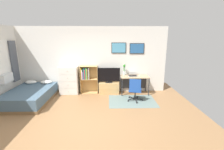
{
  "coord_description": "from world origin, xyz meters",
  "views": [
    {
      "loc": [
        0.65,
        -4.01,
        2.3
      ],
      "look_at": [
        0.79,
        1.5,
        0.94
      ],
      "focal_mm": 25.03,
      "sensor_mm": 36.0,
      "label": 1
    }
  ],
  "objects_px": {
    "tv_stand": "(109,88)",
    "office_chair": "(135,89)",
    "bed": "(30,95)",
    "television": "(109,75)",
    "dresser": "(69,80)",
    "bamboo_vase": "(124,69)",
    "desk": "(134,79)",
    "laptop": "(132,74)",
    "computer_mouse": "(139,76)",
    "bookshelf": "(87,77)"
  },
  "relations": [
    {
      "from": "dresser",
      "to": "computer_mouse",
      "type": "bearing_deg",
      "value": -2.11
    },
    {
      "from": "desk",
      "to": "bamboo_vase",
      "type": "xyz_separation_m",
      "value": [
        -0.41,
        0.11,
        0.4
      ]
    },
    {
      "from": "dresser",
      "to": "television",
      "type": "distance_m",
      "value": 1.63
    },
    {
      "from": "bookshelf",
      "to": "bamboo_vase",
      "type": "relative_size",
      "value": 2.5
    },
    {
      "from": "bed",
      "to": "tv_stand",
      "type": "bearing_deg",
      "value": 16.47
    },
    {
      "from": "television",
      "to": "laptop",
      "type": "relative_size",
      "value": 2.22
    },
    {
      "from": "dresser",
      "to": "television",
      "type": "xyz_separation_m",
      "value": [
        1.62,
        -0.01,
        0.2
      ]
    },
    {
      "from": "dresser",
      "to": "tv_stand",
      "type": "height_order",
      "value": "dresser"
    },
    {
      "from": "dresser",
      "to": "office_chair",
      "type": "distance_m",
      "value": 2.71
    },
    {
      "from": "television",
      "to": "desk",
      "type": "height_order",
      "value": "television"
    },
    {
      "from": "desk",
      "to": "bookshelf",
      "type": "bearing_deg",
      "value": 178.25
    },
    {
      "from": "office_chair",
      "to": "computer_mouse",
      "type": "distance_m",
      "value": 0.88
    },
    {
      "from": "laptop",
      "to": "bamboo_vase",
      "type": "relative_size",
      "value": 0.89
    },
    {
      "from": "desk",
      "to": "laptop",
      "type": "height_order",
      "value": "laptop"
    },
    {
      "from": "tv_stand",
      "to": "bamboo_vase",
      "type": "xyz_separation_m",
      "value": [
        0.64,
        0.1,
        0.77
      ]
    },
    {
      "from": "computer_mouse",
      "to": "bamboo_vase",
      "type": "xyz_separation_m",
      "value": [
        -0.59,
        0.22,
        0.24
      ]
    },
    {
      "from": "dresser",
      "to": "laptop",
      "type": "height_order",
      "value": "dresser"
    },
    {
      "from": "dresser",
      "to": "tv_stand",
      "type": "xyz_separation_m",
      "value": [
        1.62,
        0.02,
        -0.34
      ]
    },
    {
      "from": "bamboo_vase",
      "to": "television",
      "type": "bearing_deg",
      "value": -169.17
    },
    {
      "from": "desk",
      "to": "bed",
      "type": "bearing_deg",
      "value": -168.38
    },
    {
      "from": "desk",
      "to": "office_chair",
      "type": "height_order",
      "value": "office_chair"
    },
    {
      "from": "tv_stand",
      "to": "computer_mouse",
      "type": "bearing_deg",
      "value": -5.61
    },
    {
      "from": "bookshelf",
      "to": "tv_stand",
      "type": "distance_m",
      "value": 0.99
    },
    {
      "from": "laptop",
      "to": "computer_mouse",
      "type": "relative_size",
      "value": 3.95
    },
    {
      "from": "tv_stand",
      "to": "office_chair",
      "type": "distance_m",
      "value": 1.31
    },
    {
      "from": "desk",
      "to": "laptop",
      "type": "xyz_separation_m",
      "value": [
        -0.08,
        -0.01,
        0.2
      ]
    },
    {
      "from": "desk",
      "to": "computer_mouse",
      "type": "distance_m",
      "value": 0.26
    },
    {
      "from": "laptop",
      "to": "television",
      "type": "bearing_deg",
      "value": 174.5
    },
    {
      "from": "bed",
      "to": "tv_stand",
      "type": "xyz_separation_m",
      "value": [
        2.84,
        0.81,
        -0.0
      ]
    },
    {
      "from": "bamboo_vase",
      "to": "computer_mouse",
      "type": "bearing_deg",
      "value": -20.52
    },
    {
      "from": "bed",
      "to": "office_chair",
      "type": "xyz_separation_m",
      "value": [
        3.78,
        -0.08,
        0.22
      ]
    },
    {
      "from": "bed",
      "to": "computer_mouse",
      "type": "bearing_deg",
      "value": 10.21
    },
    {
      "from": "bookshelf",
      "to": "desk",
      "type": "relative_size",
      "value": 1.02
    },
    {
      "from": "dresser",
      "to": "laptop",
      "type": "relative_size",
      "value": 2.78
    },
    {
      "from": "office_chair",
      "to": "tv_stand",
      "type": "bearing_deg",
      "value": 149.98
    },
    {
      "from": "desk",
      "to": "dresser",
      "type": "bearing_deg",
      "value": -179.89
    },
    {
      "from": "office_chair",
      "to": "laptop",
      "type": "distance_m",
      "value": 0.94
    },
    {
      "from": "tv_stand",
      "to": "office_chair",
      "type": "height_order",
      "value": "office_chair"
    },
    {
      "from": "office_chair",
      "to": "computer_mouse",
      "type": "height_order",
      "value": "office_chair"
    },
    {
      "from": "computer_mouse",
      "to": "desk",
      "type": "bearing_deg",
      "value": 147.8
    },
    {
      "from": "tv_stand",
      "to": "desk",
      "type": "distance_m",
      "value": 1.11
    },
    {
      "from": "television",
      "to": "computer_mouse",
      "type": "xyz_separation_m",
      "value": [
        1.22,
        -0.1,
        -0.01
      ]
    },
    {
      "from": "computer_mouse",
      "to": "bamboo_vase",
      "type": "distance_m",
      "value": 0.67
    },
    {
      "from": "desk",
      "to": "bamboo_vase",
      "type": "relative_size",
      "value": 2.45
    },
    {
      "from": "bookshelf",
      "to": "television",
      "type": "height_order",
      "value": "bookshelf"
    },
    {
      "from": "bed",
      "to": "television",
      "type": "distance_m",
      "value": 3.0
    },
    {
      "from": "bed",
      "to": "tv_stand",
      "type": "height_order",
      "value": "bed"
    },
    {
      "from": "tv_stand",
      "to": "bamboo_vase",
      "type": "relative_size",
      "value": 1.8
    },
    {
      "from": "bed",
      "to": "bamboo_vase",
      "type": "xyz_separation_m",
      "value": [
        3.48,
        0.91,
        0.76
      ]
    },
    {
      "from": "bookshelf",
      "to": "laptop",
      "type": "height_order",
      "value": "bookshelf"
    }
  ]
}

